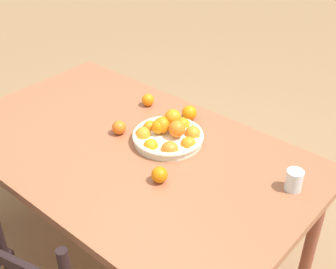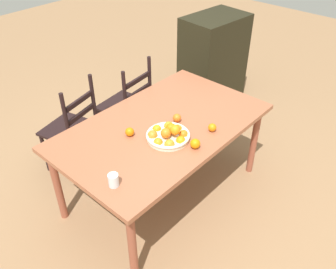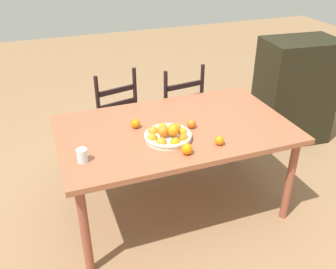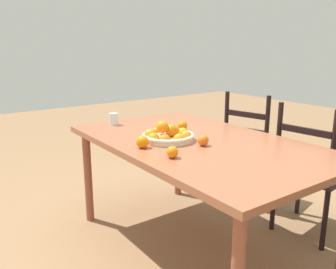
{
  "view_description": "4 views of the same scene",
  "coord_description": "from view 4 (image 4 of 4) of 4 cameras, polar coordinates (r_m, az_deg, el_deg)",
  "views": [
    {
      "loc": [
        -1.28,
        1.18,
        1.99
      ],
      "look_at": [
        -0.11,
        -0.16,
        0.81
      ],
      "focal_mm": 47.99,
      "sensor_mm": 36.0,
      "label": 1
    },
    {
      "loc": [
        -1.76,
        -1.64,
        2.44
      ],
      "look_at": [
        -0.11,
        -0.16,
        0.81
      ],
      "focal_mm": 38.26,
      "sensor_mm": 36.0,
      "label": 2
    },
    {
      "loc": [
        -0.91,
        -2.32,
        2.11
      ],
      "look_at": [
        -0.11,
        -0.16,
        0.81
      ],
      "focal_mm": 39.64,
      "sensor_mm": 36.0,
      "label": 3
    },
    {
      "loc": [
        1.72,
        -1.47,
        1.39
      ],
      "look_at": [
        -0.11,
        -0.16,
        0.81
      ],
      "focal_mm": 38.27,
      "sensor_mm": 36.0,
      "label": 4
    }
  ],
  "objects": [
    {
      "name": "ground_plane",
      "position": [
        2.65,
        4.47,
        -17.26
      ],
      "size": [
        12.0,
        12.0,
        0.0
      ],
      "primitive_type": "plane",
      "color": "#946E4B"
    },
    {
      "name": "dining_table",
      "position": [
        2.36,
        4.8,
        -2.57
      ],
      "size": [
        1.76,
        1.06,
        0.77
      ],
      "color": "#9F5A3C",
      "rests_on": "ground"
    },
    {
      "name": "chair_near_window",
      "position": [
        2.82,
        21.81,
        -5.92
      ],
      "size": [
        0.5,
        0.5,
        0.98
      ],
      "rotation": [
        0.0,
        0.0,
        3.27
      ],
      "color": "black",
      "rests_on": "ground"
    },
    {
      "name": "chair_by_cabinet",
      "position": [
        3.25,
        13.26,
        -2.69
      ],
      "size": [
        0.52,
        0.52,
        0.99
      ],
      "rotation": [
        0.0,
        0.0,
        3.38
      ],
      "color": "black",
      "rests_on": "ground"
    },
    {
      "name": "fruit_bowl",
      "position": [
        2.32,
        -0.04,
        -0.09
      ],
      "size": [
        0.34,
        0.34,
        0.15
      ],
      "color": "silver",
      "rests_on": "dining_table"
    },
    {
      "name": "orange_loose_0",
      "position": [
        2.6,
        2.31,
        1.45
      ],
      "size": [
        0.07,
        0.07,
        0.07
      ],
      "primitive_type": "sphere",
      "color": "orange",
      "rests_on": "dining_table"
    },
    {
      "name": "orange_loose_1",
      "position": [
        2.21,
        5.62,
        -0.92
      ],
      "size": [
        0.07,
        0.07,
        0.07
      ],
      "primitive_type": "sphere",
      "color": "orange",
      "rests_on": "dining_table"
    },
    {
      "name": "orange_loose_2",
      "position": [
        1.97,
        0.7,
        -2.82
      ],
      "size": [
        0.07,
        0.07,
        0.07
      ],
      "primitive_type": "sphere",
      "color": "orange",
      "rests_on": "dining_table"
    },
    {
      "name": "orange_loose_3",
      "position": [
        2.16,
        -4.09,
        -1.17
      ],
      "size": [
        0.08,
        0.08,
        0.08
      ],
      "primitive_type": "sphere",
      "color": "orange",
      "rests_on": "dining_table"
    },
    {
      "name": "drinking_glass",
      "position": [
        2.8,
        -8.66,
        2.45
      ],
      "size": [
        0.07,
        0.07,
        0.09
      ],
      "primitive_type": "cylinder",
      "color": "silver",
      "rests_on": "dining_table"
    }
  ]
}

